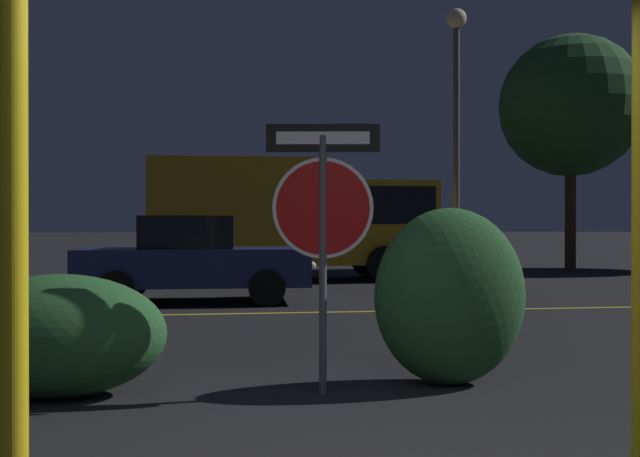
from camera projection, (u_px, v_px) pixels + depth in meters
name	position (u px, v px, depth m)	size (l,w,h in m)	color
road_center_stripe	(270.00, 313.00, 10.70)	(39.08, 0.12, 0.01)	gold
stop_sign	(323.00, 205.00, 5.58)	(0.89, 0.15, 2.12)	#4C4C51
yellow_pole_left	(13.00, 111.00, 2.73)	(0.11, 0.11, 3.53)	yellow
hedge_bush_1	(59.00, 336.00, 5.48)	(1.64, 0.93, 0.95)	#285B2D
hedge_bush_2	(450.00, 296.00, 5.91)	(1.28, 0.76, 1.47)	#285B2D
passing_car_2	(194.00, 260.00, 12.24)	(4.00, 1.88, 1.48)	navy
delivery_truck	(295.00, 215.00, 17.18)	(6.76, 2.48, 2.88)	gold
street_lamp	(456.00, 94.00, 17.58)	(0.50, 0.50, 6.68)	#4C4C51
tree_2	(571.00, 106.00, 21.02)	(4.17, 4.17, 6.94)	#422D1E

